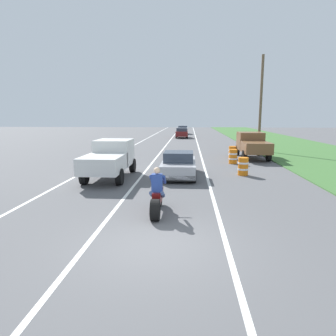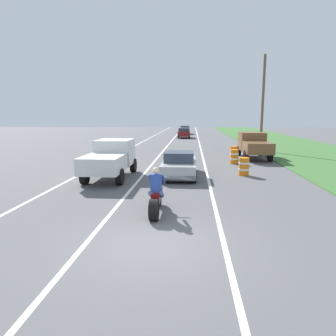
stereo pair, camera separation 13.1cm
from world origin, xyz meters
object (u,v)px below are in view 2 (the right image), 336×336
Objects in this scene: pickup_truck_left_lane_white at (111,157)px; distant_car_far_ahead at (184,133)px; construction_barrel_mid at (234,157)px; sports_car_silver at (179,165)px; pickup_truck_right_shoulder_brown at (254,144)px; construction_barrel_nearest at (244,166)px; distant_car_further_ahead at (185,130)px; construction_barrel_far at (234,153)px; motorcycle_with_rider at (156,197)px.

distant_car_far_ahead is at bearing 84.13° from pickup_truck_left_lane_white.
construction_barrel_mid is (7.24, 5.40, -0.60)m from pickup_truck_left_lane_white.
pickup_truck_right_shoulder_brown is at bearing 53.83° from sports_car_silver.
pickup_truck_left_lane_white is at bearing -143.29° from construction_barrel_mid.
construction_barrel_nearest is 0.25× the size of distant_car_further_ahead.
pickup_truck_left_lane_white is 4.80× the size of construction_barrel_nearest.
construction_barrel_mid is 1.00× the size of construction_barrel_far.
pickup_truck_left_lane_white is 12.31m from pickup_truck_right_shoulder_brown.
distant_car_further_ahead is (-0.64, 38.75, 0.14)m from sports_car_silver.
pickup_truck_right_shoulder_brown is at bearing 42.23° from pickup_truck_left_lane_white.
pickup_truck_left_lane_white is 9.05m from construction_barrel_mid.
motorcycle_with_rider reaches higher than sports_car_silver.
construction_barrel_nearest is at bearing 60.10° from motorcycle_with_rider.
pickup_truck_right_shoulder_brown is 7.30m from construction_barrel_nearest.
pickup_truck_left_lane_white reaches higher than distant_car_far_ahead.
motorcycle_with_rider is 0.55× the size of distant_car_further_ahead.
construction_barrel_far is at bearing 71.92° from motorcycle_with_rider.
construction_barrel_mid is at bearing 52.07° from sports_car_silver.
distant_car_further_ahead is at bearing 101.10° from pickup_truck_right_shoulder_brown.
pickup_truck_left_lane_white reaches higher than motorcycle_with_rider.
motorcycle_with_rider is 2.21× the size of construction_barrel_mid.
construction_barrel_far is at bearing -81.99° from distant_car_further_ahead.
construction_barrel_nearest is at bearing -83.69° from distant_car_further_ahead.
sports_car_silver is at bearing -127.93° from construction_barrel_mid.
sports_car_silver is 4.30× the size of construction_barrel_mid.
motorcycle_with_rider is 15.33m from pickup_truck_right_shoulder_brown.
motorcycle_with_rider is 0.55× the size of distant_car_far_ahead.
construction_barrel_nearest is (7.21, 1.25, -0.60)m from pickup_truck_left_lane_white.
pickup_truck_left_lane_white is (-3.14, 5.83, 0.51)m from motorcycle_with_rider.
motorcycle_with_rider is at bearing -89.88° from distant_car_far_ahead.
sports_car_silver is at bearing -89.06° from distant_car_further_ahead.
construction_barrel_mid is 0.25× the size of distant_car_further_ahead.
motorcycle_with_rider is 2.21× the size of construction_barrel_far.
construction_barrel_nearest is 38.49m from distant_car_further_ahead.
construction_barrel_nearest and construction_barrel_far have the same top height.
construction_barrel_mid is at bearing -96.79° from construction_barrel_far.
distant_car_far_ahead reaches higher than construction_barrel_far.
distant_car_far_ahead is at bearing 98.26° from construction_barrel_nearest.
sports_car_silver is 3.73m from pickup_truck_left_lane_white.
pickup_truck_left_lane_white is at bearing -170.15° from construction_barrel_nearest.
construction_barrel_mid and construction_barrel_far have the same top height.
sports_car_silver reaches higher than construction_barrel_nearest.
construction_barrel_mid is at bearing 89.64° from construction_barrel_nearest.
pickup_truck_left_lane_white is 10.61m from construction_barrel_far.
pickup_truck_left_lane_white reaches higher than construction_barrel_nearest.
distant_car_far_ahead is 1.00× the size of distant_car_further_ahead.
pickup_truck_right_shoulder_brown reaches higher than sports_car_silver.
pickup_truck_right_shoulder_brown is 31.83m from distant_car_further_ahead.
sports_car_silver is 3.63m from construction_barrel_nearest.
construction_barrel_nearest is 1.00× the size of construction_barrel_far.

